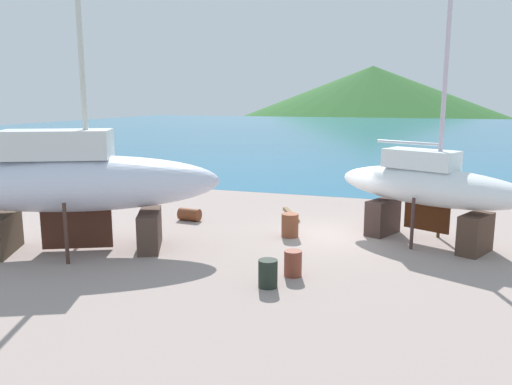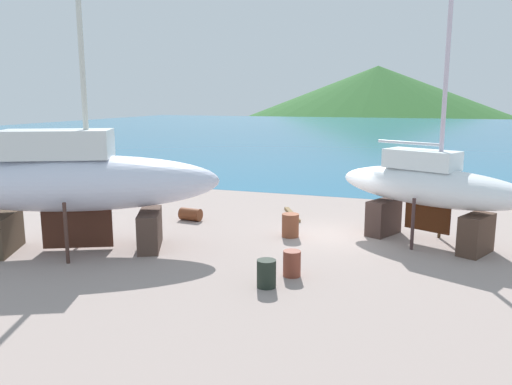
{
  "view_description": "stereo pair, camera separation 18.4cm",
  "coord_description": "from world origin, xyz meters",
  "px_view_note": "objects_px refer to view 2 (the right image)",
  "views": [
    {
      "loc": [
        3.11,
        -19.09,
        5.25
      ],
      "look_at": [
        -2.45,
        -2.42,
        1.96
      ],
      "focal_mm": 35.83,
      "sensor_mm": 36.0,
      "label": 1
    },
    {
      "loc": [
        3.28,
        -19.03,
        5.25
      ],
      "look_at": [
        -2.45,
        -2.42,
        1.96
      ],
      "focal_mm": 35.83,
      "sensor_mm": 36.0,
      "label": 2
    }
  ],
  "objects_px": {
    "sailboat_small_center": "(428,188)",
    "barrel_rust_mid": "(191,214)",
    "sailboat_mid_port": "(73,182)",
    "barrel_tipped_right": "(290,225)",
    "barrel_by_slipway": "(266,274)",
    "barrel_tipped_left": "(292,263)"
  },
  "relations": [
    {
      "from": "sailboat_mid_port",
      "to": "barrel_tipped_left",
      "type": "height_order",
      "value": "sailboat_mid_port"
    },
    {
      "from": "sailboat_mid_port",
      "to": "barrel_rust_mid",
      "type": "bearing_deg",
      "value": 45.64
    },
    {
      "from": "barrel_tipped_right",
      "to": "barrel_tipped_left",
      "type": "bearing_deg",
      "value": -74.15
    },
    {
      "from": "sailboat_mid_port",
      "to": "sailboat_small_center",
      "type": "bearing_deg",
      "value": -2.32
    },
    {
      "from": "barrel_by_slipway",
      "to": "sailboat_small_center",
      "type": "bearing_deg",
      "value": 55.64
    },
    {
      "from": "sailboat_mid_port",
      "to": "sailboat_small_center",
      "type": "relative_size",
      "value": 1.29
    },
    {
      "from": "barrel_rust_mid",
      "to": "barrel_by_slipway",
      "type": "distance_m",
      "value": 8.48
    },
    {
      "from": "sailboat_small_center",
      "to": "barrel_rust_mid",
      "type": "height_order",
      "value": "sailboat_small_center"
    },
    {
      "from": "barrel_tipped_left",
      "to": "barrel_tipped_right",
      "type": "bearing_deg",
      "value": 105.85
    },
    {
      "from": "sailboat_small_center",
      "to": "barrel_tipped_left",
      "type": "bearing_deg",
      "value": -101.05
    },
    {
      "from": "barrel_rust_mid",
      "to": "barrel_tipped_right",
      "type": "distance_m",
      "value": 4.9
    },
    {
      "from": "barrel_rust_mid",
      "to": "sailboat_mid_port",
      "type": "bearing_deg",
      "value": -109.19
    },
    {
      "from": "barrel_rust_mid",
      "to": "barrel_tipped_left",
      "type": "relative_size",
      "value": 1.2
    },
    {
      "from": "barrel_rust_mid",
      "to": "barrel_by_slipway",
      "type": "bearing_deg",
      "value": -49.36
    },
    {
      "from": "barrel_rust_mid",
      "to": "barrel_by_slipway",
      "type": "height_order",
      "value": "barrel_by_slipway"
    },
    {
      "from": "barrel_tipped_right",
      "to": "sailboat_small_center",
      "type": "bearing_deg",
      "value": 8.73
    },
    {
      "from": "barrel_tipped_right",
      "to": "barrel_by_slipway",
      "type": "height_order",
      "value": "barrel_tipped_right"
    },
    {
      "from": "barrel_tipped_left",
      "to": "barrel_rust_mid",
      "type": "bearing_deg",
      "value": 138.19
    },
    {
      "from": "barrel_by_slipway",
      "to": "barrel_tipped_right",
      "type": "bearing_deg",
      "value": 98.08
    },
    {
      "from": "barrel_by_slipway",
      "to": "barrel_rust_mid",
      "type": "bearing_deg",
      "value": 130.64
    },
    {
      "from": "barrel_tipped_left",
      "to": "barrel_by_slipway",
      "type": "bearing_deg",
      "value": -111.82
    },
    {
      "from": "barrel_by_slipway",
      "to": "barrel_tipped_left",
      "type": "relative_size",
      "value": 1.02
    }
  ]
}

